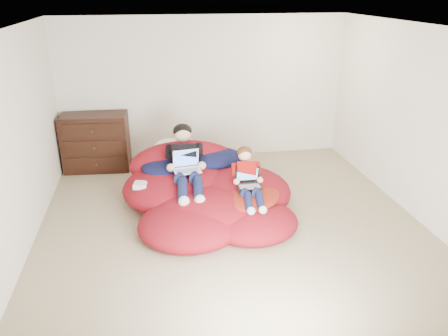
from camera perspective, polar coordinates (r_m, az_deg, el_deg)
room_shell at (r=5.80m, az=0.88°, el=-5.12°), size 5.10×5.10×2.77m
dresser at (r=7.71m, az=-16.36°, el=3.26°), size 1.11×0.64×0.97m
beanbag_pile at (r=6.15m, az=-2.35°, el=-3.24°), size 2.40×2.37×0.86m
cream_pillow at (r=6.77m, az=-7.15°, el=2.57°), size 0.48×0.31×0.31m
older_boy at (r=6.15m, az=-5.05°, el=1.17°), size 0.40×1.35×0.74m
younger_boy at (r=5.78m, az=3.13°, el=-1.06°), size 0.30×0.91×0.62m
laptop_white at (r=6.03m, az=-4.91°, el=0.40°), size 0.39×0.34×0.27m
laptop_black at (r=5.76m, az=3.22°, el=-1.70°), size 0.32×0.28×0.23m
power_adapter at (r=6.05m, az=-10.82°, el=-2.22°), size 0.21×0.21×0.07m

